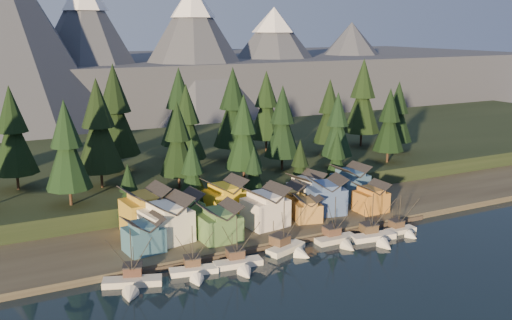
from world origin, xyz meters
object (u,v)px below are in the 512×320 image
boat_5 (376,232)px  boat_6 (403,226)px  boat_3 (289,242)px  house_front_1 (166,218)px  house_back_0 (145,208)px  boat_4 (339,234)px  boat_2 (240,258)px  boat_1 (194,266)px  house_back_1 (183,210)px  house_front_0 (143,234)px  boat_0 (131,277)px

boat_5 → boat_6: boat_5 is taller
boat_3 → boat_5: (20.89, -3.20, -0.28)m
boat_3 → house_front_1: 27.38m
boat_5 → house_back_0: size_ratio=1.14×
boat_4 → boat_6: (17.05, -1.80, -0.21)m
boat_2 → house_back_0: bearing=121.8°
boat_1 → boat_4: 35.08m
boat_4 → house_back_1: 36.22m
boat_3 → house_back_1: 26.72m
boat_1 → house_front_0: size_ratio=1.30×
boat_0 → boat_3: (34.87, 1.22, 0.28)m
boat_3 → boat_6: size_ratio=1.23×
boat_4 → boat_5: (8.30, -2.72, 0.01)m
boat_1 → boat_4: (35.06, 1.07, 0.21)m
boat_3 → boat_4: boat_3 is taller
boat_6 → house_front_0: size_ratio=1.21×
boat_3 → house_front_0: bearing=139.3°
boat_2 → house_front_1: bearing=125.7°
boat_1 → boat_2: boat_2 is taller
boat_6 → house_back_0: size_ratio=0.96×
boat_2 → boat_5: bearing=5.8°
boat_4 → house_front_1: 38.64m
boat_5 → house_front_0: bearing=170.9°
boat_0 → house_front_1: (12.33, 16.16, 4.58)m
boat_0 → boat_2: size_ratio=1.05×
boat_1 → house_front_0: boat_1 is taller
boat_6 → boat_0: bearing=179.0°
boat_0 → boat_3: boat_3 is taller
boat_2 → boat_3: size_ratio=0.93×
boat_2 → house_back_1: (-3.52, 23.10, 3.93)m
boat_0 → house_back_1: boat_0 is taller
house_back_0 → house_back_1: bearing=-23.5°
boat_0 → house_back_0: 26.86m
house_front_1 → house_back_0: bearing=95.0°
boat_2 → boat_3: (13.04, 2.44, 0.32)m
house_front_0 → boat_6: bearing=-20.3°
house_back_0 → house_back_1: (8.31, -2.59, -0.89)m
boat_0 → boat_5: (55.76, -1.98, 0.00)m
boat_4 → boat_3: bearing=178.4°
house_front_0 → boat_0: bearing=-122.9°
boat_2 → house_front_1: (-9.50, 17.38, 4.61)m
house_back_1 → boat_4: bearing=-43.1°
boat_4 → boat_5: size_ratio=0.97×
boat_0 → boat_2: boat_0 is taller
boat_1 → house_back_0: bearing=107.3°
boat_3 → house_back_0: 34.34m
boat_4 → boat_0: bearing=-178.5°
boat_2 → boat_3: bearing=17.7°
boat_2 → boat_3: boat_3 is taller
boat_5 → boat_6: (8.75, 0.92, -0.22)m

